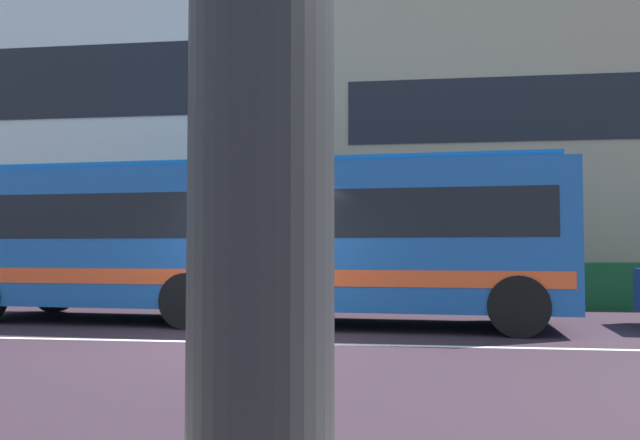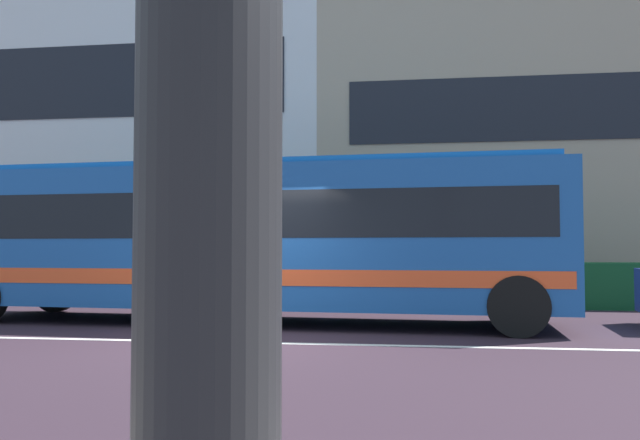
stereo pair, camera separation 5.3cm
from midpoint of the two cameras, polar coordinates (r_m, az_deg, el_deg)
ground_plane at (r=10.19m, az=-7.72°, el=-10.57°), size 160.00×160.00×0.00m
lane_centre_line at (r=10.19m, az=-7.72°, el=-10.55°), size 60.00×0.16×0.01m
hedge_row_far at (r=16.57m, az=1.84°, el=-5.58°), size 17.90×1.10×1.10m
apartment_block_left at (r=28.93m, az=-24.37°, el=6.39°), size 24.94×9.95×11.61m
transit_bus at (r=12.79m, az=-6.44°, el=-1.35°), size 12.04×3.35×3.06m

